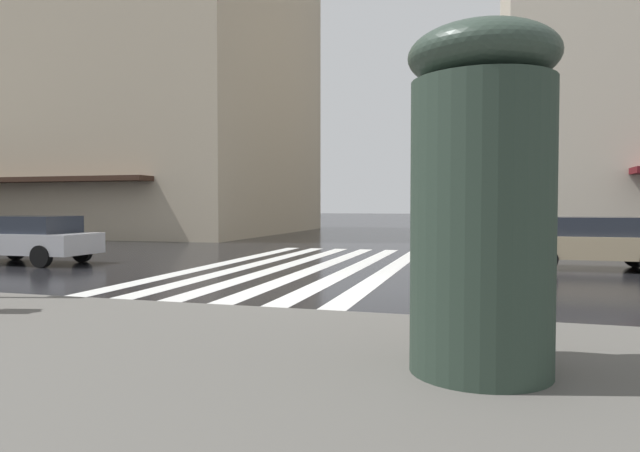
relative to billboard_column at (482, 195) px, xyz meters
The scene contains 6 objects.
ground_plane 6.72m from the billboard_column, 29.74° to the left, with size 220.00×220.00×0.00m, color black.
zebra_crossing 10.93m from the billboard_column, 26.80° to the left, with size 13.00×5.50×0.01m.
haussmann_block_mid 36.48m from the billboard_column, 40.65° to the left, with size 18.18×22.29×24.20m.
billboard_column is the anchor object (origin of this frame).
car_silver 15.29m from the billboard_column, 57.83° to the left, with size 1.85×4.10×1.41m.
car_champagne 11.52m from the billboard_column, 14.13° to the right, with size 1.85×4.10×1.41m.
Camera 1 is at (-11.09, -3.23, 1.72)m, focal length 31.67 mm.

